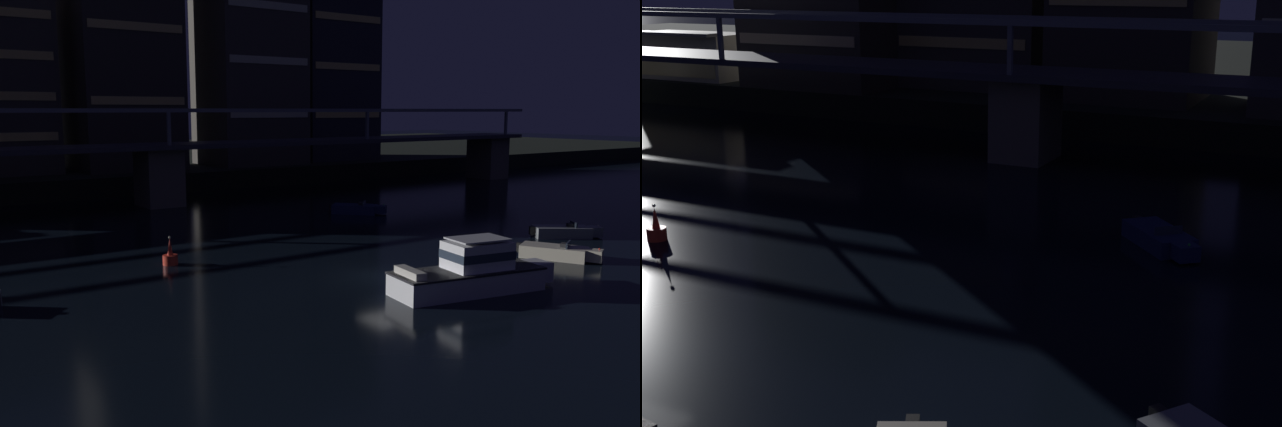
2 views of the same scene
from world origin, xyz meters
TOP-DOWN VIEW (x-y plane):
  - ground_plane at (0.00, 0.00)m, footprint 400.00×400.00m
  - far_riverbank at (0.00, 82.01)m, footprint 240.00×80.00m
  - river_bridge at (0.00, 34.00)m, footprint 99.83×6.40m
  - tower_east_tall at (18.73, 49.76)m, footprint 11.99×10.63m
  - tower_east_low at (31.89, 52.82)m, footprint 11.79×14.04m
  - cabin_cruiser_near_left at (1.66, -4.84)m, footprint 9.36×4.11m
  - speedboat_near_center at (18.35, 1.49)m, footprint 4.72×3.94m
  - speedboat_near_right at (11.79, -2.63)m, footprint 3.36×4.96m
  - speedboat_mid_left at (12.72, 19.05)m, footprint 4.23×4.52m
  - channel_buoy at (-8.80, 9.64)m, footprint 0.90×0.90m

SIDE VIEW (x-z plane):
  - ground_plane at x=0.00m, z-range 0.00..0.00m
  - speedboat_near_center at x=18.35m, z-range -0.17..0.99m
  - speedboat_near_right at x=11.79m, z-range -0.17..0.99m
  - speedboat_mid_left at x=12.72m, z-range -0.17..0.99m
  - channel_buoy at x=-8.80m, z-range -0.40..1.36m
  - cabin_cruiser_near_left at x=1.66m, z-range -0.34..2.45m
  - far_riverbank at x=0.00m, z-range 0.00..2.20m
  - river_bridge at x=0.00m, z-range -0.12..9.26m
  - tower_east_low at x=31.89m, z-range 2.05..34.85m
  - tower_east_tall at x=18.73m, z-range 2.05..35.36m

